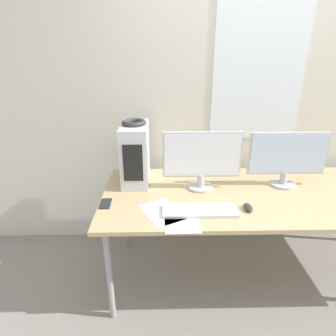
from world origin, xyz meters
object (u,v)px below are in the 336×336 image
at_px(headphones, 134,122).
at_px(cell_phone, 106,204).
at_px(monitor_main, 202,159).
at_px(monitor_right_near, 287,157).
at_px(keyboard, 199,211).
at_px(pc_tower, 135,154).
at_px(mouse, 248,207).

height_order(headphones, cell_phone, headphones).
distance_m(monitor_main, monitor_right_near, 0.64).
bearing_deg(monitor_right_near, headphones, 174.60).
height_order(headphones, keyboard, headphones).
xyz_separation_m(pc_tower, headphones, (0.00, 0.00, 0.24)).
bearing_deg(mouse, cell_phone, 174.53).
relative_size(pc_tower, keyboard, 0.96).
bearing_deg(headphones, pc_tower, -90.00).
distance_m(keyboard, mouse, 0.32).
distance_m(headphones, keyboard, 0.80).
xyz_separation_m(pc_tower, keyboard, (0.44, -0.49, -0.21)).
distance_m(pc_tower, cell_phone, 0.47).
height_order(mouse, cell_phone, mouse).
xyz_separation_m(monitor_main, mouse, (0.27, -0.32, -0.22)).
bearing_deg(pc_tower, mouse, -31.34).
bearing_deg(monitor_main, pc_tower, 163.84).
distance_m(pc_tower, mouse, 0.91).
distance_m(monitor_right_near, cell_phone, 1.35).
bearing_deg(pc_tower, keyboard, -47.82).
height_order(monitor_main, monitor_right_near, monitor_main).
height_order(keyboard, mouse, mouse).
bearing_deg(mouse, keyboard, -175.68).
bearing_deg(monitor_main, mouse, -49.97).
distance_m(pc_tower, monitor_main, 0.51).
xyz_separation_m(headphones, cell_phone, (-0.18, -0.37, -0.46)).
height_order(pc_tower, headphones, headphones).
bearing_deg(keyboard, monitor_right_near, 28.92).
bearing_deg(monitor_main, keyboard, -98.19).
xyz_separation_m(monitor_main, cell_phone, (-0.67, -0.23, -0.23)).
relative_size(pc_tower, mouse, 4.37).
distance_m(monitor_main, mouse, 0.47).
bearing_deg(cell_phone, monitor_right_near, 9.69).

